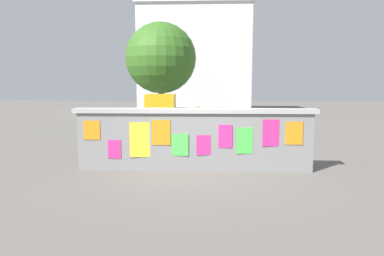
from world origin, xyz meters
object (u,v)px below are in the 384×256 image
tree_roadside (161,58)px  bicycle_near (140,141)px  auto_rickshaw_truck (184,117)px  person_walking (196,126)px  motorcycle (247,143)px

tree_roadside → bicycle_near: bearing=-87.4°
auto_rickshaw_truck → bicycle_near: 3.43m
bicycle_near → person_walking: size_ratio=1.03×
auto_rickshaw_truck → motorcycle: auto_rickshaw_truck is taller
person_walking → tree_roadside: tree_roadside is taller
motorcycle → bicycle_near: (-3.53, 0.90, -0.10)m
auto_rickshaw_truck → motorcycle: size_ratio=1.92×
bicycle_near → tree_roadside: (-0.39, 8.49, 3.37)m
motorcycle → person_walking: size_ratio=1.17×
auto_rickshaw_truck → person_walking: size_ratio=2.25×
bicycle_near → person_walking: 2.27m
motorcycle → tree_roadside: bearing=112.6°
bicycle_near → tree_roadside: bearing=92.6°
bicycle_near → tree_roadside: 9.15m
tree_roadside → motorcycle: bearing=-67.4°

